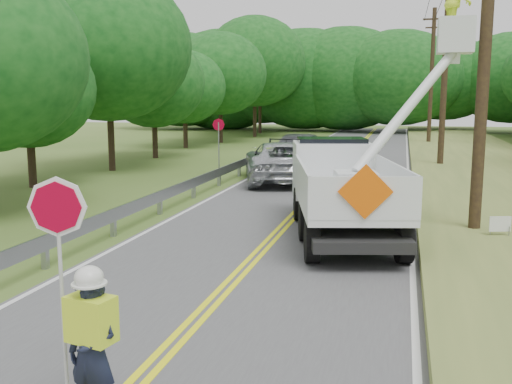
# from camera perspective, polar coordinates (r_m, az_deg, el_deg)

# --- Properties ---
(ground) EXTENTS (140.00, 140.00, 0.00)m
(ground) POSITION_cam_1_polar(r_m,az_deg,el_deg) (8.00, -11.15, -17.61)
(ground) COLOR #3A591E
(ground) RESTS_ON ground
(road) EXTENTS (7.20, 96.00, 0.03)m
(road) POSITION_cam_1_polar(r_m,az_deg,el_deg) (20.97, 5.38, -0.59)
(road) COLOR #4E4E50
(road) RESTS_ON ground
(guardrail) EXTENTS (0.18, 48.00, 0.77)m
(guardrail) POSITION_cam_1_polar(r_m,az_deg,el_deg) (22.70, -4.31, 1.57)
(guardrail) COLOR gray
(guardrail) RESTS_ON ground
(utility_poles) EXTENTS (1.60, 43.30, 10.00)m
(utility_poles) POSITION_cam_1_polar(r_m,az_deg,el_deg) (23.56, 19.20, 12.87)
(utility_poles) COLOR black
(utility_poles) RESTS_ON ground
(treeline_left) EXTENTS (10.04, 56.14, 10.83)m
(treeline_left) POSITION_cam_1_polar(r_m,az_deg,el_deg) (40.56, -5.84, 12.41)
(treeline_left) COLOR #332319
(treeline_left) RESTS_ON ground
(treeline_horizon) EXTENTS (57.19, 14.96, 11.46)m
(treeline_horizon) POSITION_cam_1_polar(r_m,az_deg,el_deg) (62.83, 10.04, 10.91)
(treeline_horizon) COLOR #0E4313
(treeline_horizon) RESTS_ON ground
(flagger) EXTENTS (1.10, 0.52, 2.74)m
(flagger) POSITION_cam_1_polar(r_m,az_deg,el_deg) (6.74, -15.90, -13.79)
(flagger) COLOR #191E33
(flagger) RESTS_ON road
(bucket_truck) EXTENTS (4.93, 7.15, 6.69)m
(bucket_truck) POSITION_cam_1_polar(r_m,az_deg,el_deg) (16.02, 8.86, 1.77)
(bucket_truck) COLOR black
(bucket_truck) RESTS_ON road
(suv_silver) EXTENTS (4.40, 6.67, 1.70)m
(suv_silver) POSITION_cam_1_polar(r_m,az_deg,el_deg) (24.82, 2.34, 2.99)
(suv_silver) COLOR #B6B9BE
(suv_silver) RESTS_ON road
(suv_darkgrey) EXTENTS (2.57, 6.13, 1.77)m
(suv_darkgrey) POSITION_cam_1_polar(r_m,az_deg,el_deg) (29.68, 4.48, 4.07)
(suv_darkgrey) COLOR #3D4044
(suv_darkgrey) RESTS_ON road
(stop_sign_permanent) EXTENTS (0.56, 0.10, 2.64)m
(stop_sign_permanent) POSITION_cam_1_polar(r_m,az_deg,el_deg) (26.68, -3.69, 5.34)
(stop_sign_permanent) COLOR gray
(stop_sign_permanent) RESTS_ON ground
(yard_sign) EXTENTS (0.51, 0.18, 0.77)m
(yard_sign) POSITION_cam_1_polar(r_m,az_deg,el_deg) (15.18, 22.86, -3.02)
(yard_sign) COLOR white
(yard_sign) RESTS_ON ground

